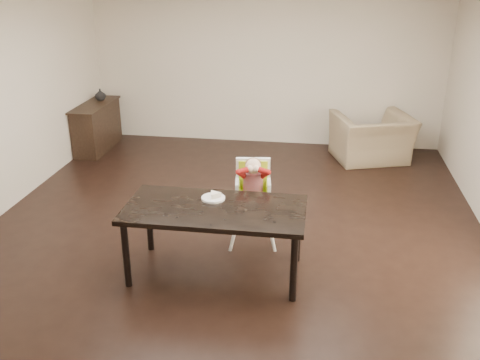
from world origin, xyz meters
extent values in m
plane|color=black|center=(0.00, 0.00, 0.00)|extent=(7.00, 7.00, 0.00)
cube|color=beige|center=(0.00, 3.50, 1.35)|extent=(6.00, 0.02, 2.70)
cube|color=beige|center=(0.00, -3.50, 1.35)|extent=(6.00, 0.02, 2.70)
cube|color=black|center=(-0.02, -0.90, 0.72)|extent=(1.80, 0.90, 0.05)
cylinder|color=black|center=(-0.84, -1.27, 0.35)|extent=(0.07, 0.07, 0.70)
cylinder|color=black|center=(0.80, -1.27, 0.35)|extent=(0.07, 0.07, 0.70)
cylinder|color=black|center=(-0.84, -0.53, 0.35)|extent=(0.07, 0.07, 0.70)
cylinder|color=black|center=(0.80, -0.53, 0.35)|extent=(0.07, 0.07, 0.70)
cylinder|color=white|center=(0.10, -0.38, 0.27)|extent=(0.04, 0.04, 0.54)
cylinder|color=white|center=(0.48, -0.32, 0.27)|extent=(0.04, 0.04, 0.54)
cylinder|color=white|center=(0.05, 0.01, 0.27)|extent=(0.04, 0.04, 0.54)
cylinder|color=white|center=(0.43, 0.06, 0.27)|extent=(0.04, 0.04, 0.54)
cube|color=white|center=(0.27, -0.16, 0.54)|extent=(0.43, 0.40, 0.05)
cube|color=#B8D61B|center=(0.27, -0.16, 0.57)|extent=(0.34, 0.33, 0.03)
cube|color=white|center=(0.25, -0.01, 0.76)|extent=(0.39, 0.10, 0.41)
cube|color=#B8D61B|center=(0.25, -0.04, 0.75)|extent=(0.33, 0.06, 0.37)
cube|color=black|center=(0.20, -0.12, 0.75)|extent=(0.05, 0.18, 0.02)
cube|color=black|center=(0.32, -0.10, 0.75)|extent=(0.05, 0.18, 0.02)
cylinder|color=maroon|center=(0.27, -0.16, 0.72)|extent=(0.25, 0.25, 0.26)
sphere|color=beige|center=(0.27, -0.18, 0.93)|extent=(0.20, 0.20, 0.17)
ellipsoid|color=brown|center=(0.26, -0.15, 0.95)|extent=(0.20, 0.19, 0.13)
sphere|color=beige|center=(0.25, -0.27, 0.94)|extent=(0.09, 0.09, 0.08)
sphere|color=beige|center=(0.31, -0.26, 0.94)|extent=(0.09, 0.09, 0.08)
cylinder|color=white|center=(-0.08, -0.71, 0.76)|extent=(0.30, 0.30, 0.02)
torus|color=white|center=(-0.08, -0.71, 0.77)|extent=(0.30, 0.30, 0.01)
imported|color=tan|center=(1.81, 2.80, 0.50)|extent=(1.33, 1.07, 1.01)
cube|color=black|center=(-2.78, 2.67, 0.38)|extent=(0.40, 1.20, 0.76)
cube|color=black|center=(-2.78, 2.67, 0.78)|extent=(0.44, 1.26, 0.03)
imported|color=#99999E|center=(-2.78, 2.95, 0.88)|extent=(0.22, 0.22, 0.19)
camera|label=1|loc=(0.95, -5.60, 3.03)|focal=40.00mm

